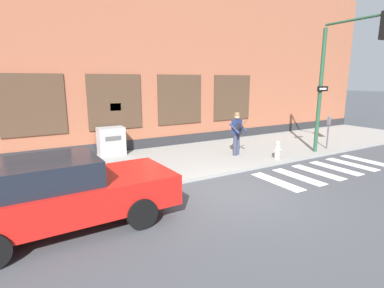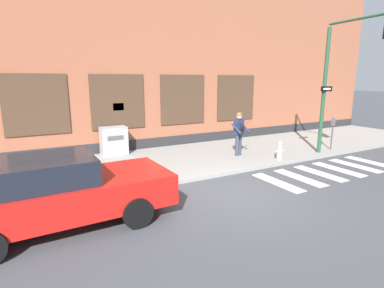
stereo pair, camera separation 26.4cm
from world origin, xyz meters
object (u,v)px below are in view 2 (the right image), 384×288
(busker, at_px, (239,131))
(fire_hydrant, at_px, (280,151))
(traffic_light, at_px, (349,64))
(utility_box, at_px, (114,141))
(parking_meter, at_px, (333,128))
(red_car, at_px, (59,192))

(busker, relative_size, fire_hydrant, 2.44)
(traffic_light, relative_size, utility_box, 4.55)
(traffic_light, distance_m, utility_box, 9.33)
(traffic_light, xyz_separation_m, fire_hydrant, (-2.24, 0.91, -3.18))
(busker, bearing_deg, utility_box, 149.20)
(busker, distance_m, parking_meter, 4.30)
(red_car, relative_size, fire_hydrant, 6.65)
(parking_meter, bearing_deg, red_car, -171.41)
(utility_box, bearing_deg, parking_meter, -23.13)
(red_car, height_order, fire_hydrant, red_car)
(utility_box, bearing_deg, busker, -30.80)
(red_car, relative_size, parking_meter, 3.24)
(traffic_light, relative_size, fire_hydrant, 7.30)
(red_car, bearing_deg, fire_hydrant, 10.81)
(parking_meter, height_order, utility_box, parking_meter)
(parking_meter, relative_size, fire_hydrant, 2.05)
(traffic_light, bearing_deg, utility_box, 147.99)
(fire_hydrant, bearing_deg, parking_meter, 3.10)
(utility_box, bearing_deg, traffic_light, -32.01)
(traffic_light, distance_m, fire_hydrant, 3.99)
(busker, bearing_deg, parking_meter, -14.22)
(red_car, xyz_separation_m, fire_hydrant, (7.76, 1.48, -0.30))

